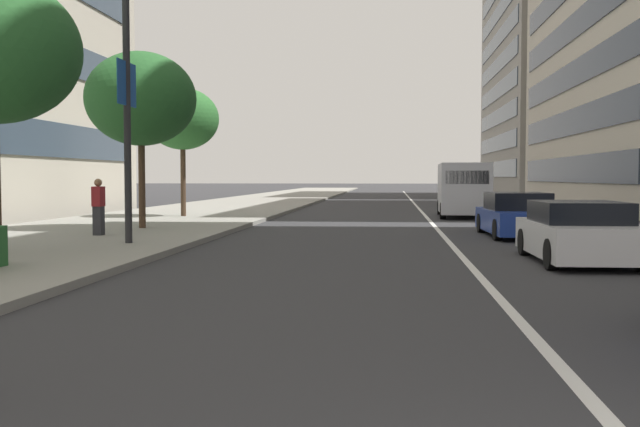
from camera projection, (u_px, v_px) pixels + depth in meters
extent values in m
cube|color=gray|center=(191.00, 215.00, 33.64)|extent=(160.00, 8.31, 0.15)
cube|color=silver|center=(422.00, 212.00, 37.56)|extent=(110.00, 0.16, 0.01)
cube|color=silver|center=(578.00, 239.00, 15.43)|extent=(4.16, 1.92, 0.70)
cube|color=black|center=(579.00, 212.00, 15.39)|extent=(2.26, 1.75, 0.45)
cylinder|color=black|center=(525.00, 242.00, 16.87)|extent=(0.62, 0.23, 0.62)
cylinder|color=black|center=(600.00, 242.00, 16.72)|extent=(0.62, 0.23, 0.62)
cylinder|color=black|center=(552.00, 254.00, 14.15)|extent=(0.62, 0.23, 0.62)
cube|color=navy|center=(517.00, 221.00, 22.18)|extent=(4.60, 2.00, 0.67)
cube|color=black|center=(517.00, 201.00, 22.16)|extent=(2.16, 1.78, 0.53)
cylinder|color=black|center=(481.00, 223.00, 23.74)|extent=(0.63, 0.24, 0.62)
cylinder|color=black|center=(534.00, 223.00, 23.63)|extent=(0.63, 0.24, 0.62)
cylinder|color=black|center=(498.00, 230.00, 20.75)|extent=(0.63, 0.24, 0.62)
cylinder|color=black|center=(558.00, 230.00, 20.64)|extent=(0.63, 0.24, 0.62)
cube|color=#B7B7BC|center=(463.00, 188.00, 32.96)|extent=(5.73, 2.32, 2.21)
cube|color=black|center=(467.00, 177.00, 30.16)|extent=(0.10, 1.78, 0.56)
cylinder|color=black|center=(440.00, 207.00, 35.04)|extent=(0.73, 0.29, 0.72)
cylinder|color=black|center=(481.00, 207.00, 34.79)|extent=(0.73, 0.29, 0.72)
cylinder|color=black|center=(443.00, 211.00, 31.23)|extent=(0.73, 0.29, 0.72)
cylinder|color=black|center=(488.00, 211.00, 30.98)|extent=(0.73, 0.29, 0.72)
cylinder|color=#232326|center=(127.00, 75.00, 18.17)|extent=(0.18, 0.18, 8.44)
cube|color=#194C99|center=(122.00, 82.00, 17.83)|extent=(0.56, 0.03, 1.10)
cube|color=#194C99|center=(132.00, 85.00, 18.52)|extent=(0.56, 0.03, 1.10)
cylinder|color=#473323|center=(142.00, 184.00, 23.77)|extent=(0.22, 0.22, 2.87)
ellipsoid|color=#265B28|center=(141.00, 99.00, 23.63)|extent=(3.60, 3.60, 3.06)
cylinder|color=#473323|center=(183.00, 181.00, 30.96)|extent=(0.22, 0.22, 2.99)
ellipsoid|color=#2D6B2D|center=(183.00, 119.00, 30.82)|extent=(3.09, 3.09, 2.63)
cube|color=#2D2D33|center=(99.00, 221.00, 20.83)|extent=(0.32, 0.24, 0.83)
cube|color=maroon|center=(98.00, 196.00, 20.80)|extent=(0.40, 0.26, 0.57)
sphere|color=#8C6647|center=(98.00, 183.00, 20.78)|extent=(0.22, 0.22, 0.22)
cube|color=#232D3D|center=(568.00, 169.00, 42.31)|extent=(24.56, 0.08, 1.50)
cube|color=#232D3D|center=(569.00, 123.00, 42.18)|extent=(24.56, 0.08, 1.50)
cube|color=#232D3D|center=(569.00, 76.00, 42.04)|extent=(24.56, 0.08, 1.50)
cube|color=#232D3D|center=(570.00, 29.00, 41.91)|extent=(24.56, 0.08, 1.50)
cube|color=gray|center=(578.00, 28.00, 69.62)|extent=(25.53, 15.03, 32.31)
cube|color=#384756|center=(496.00, 169.00, 71.04)|extent=(22.97, 0.08, 1.50)
cube|color=#384756|center=(496.00, 143.00, 70.91)|extent=(22.97, 0.08, 1.50)
cube|color=#384756|center=(497.00, 118.00, 70.78)|extent=(22.97, 0.08, 1.50)
cube|color=#384756|center=(497.00, 92.00, 70.66)|extent=(22.97, 0.08, 1.50)
cube|color=#384756|center=(497.00, 65.00, 70.53)|extent=(22.97, 0.08, 1.50)
cube|color=#384756|center=(498.00, 39.00, 70.40)|extent=(22.97, 0.08, 1.50)
cube|color=#384756|center=(498.00, 13.00, 70.27)|extent=(22.97, 0.08, 1.50)
cube|color=#384756|center=(9.00, 135.00, 27.36)|extent=(24.85, 0.08, 1.50)
cube|color=#384756|center=(7.00, 36.00, 27.17)|extent=(24.85, 0.08, 1.50)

